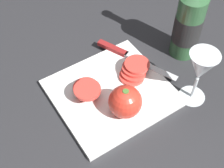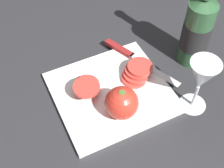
{
  "view_description": "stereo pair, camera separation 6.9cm",
  "coord_description": "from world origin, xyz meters",
  "px_view_note": "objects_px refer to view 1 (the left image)",
  "views": [
    {
      "loc": [
        -0.3,
        -0.48,
        0.73
      ],
      "look_at": [
        0.0,
        -0.02,
        0.05
      ],
      "focal_mm": 50.0,
      "sensor_mm": 36.0,
      "label": 1
    },
    {
      "loc": [
        -0.24,
        -0.51,
        0.73
      ],
      "look_at": [
        0.0,
        -0.02,
        0.05
      ],
      "focal_mm": 50.0,
      "sensor_mm": 36.0,
      "label": 2
    }
  ],
  "objects_px": {
    "whole_tomato": "(125,102)",
    "tomato_slice_stack_near": "(134,70)",
    "wine_glass": "(201,69)",
    "knife": "(121,52)",
    "tomato_slice_stack_far": "(87,89)",
    "wine_bottle": "(189,24)"
  },
  "relations": [
    {
      "from": "wine_bottle",
      "to": "wine_glass",
      "type": "distance_m",
      "value": 0.18
    },
    {
      "from": "tomato_slice_stack_near",
      "to": "wine_glass",
      "type": "bearing_deg",
      "value": -56.29
    },
    {
      "from": "knife",
      "to": "tomato_slice_stack_far",
      "type": "relative_size",
      "value": 2.42
    },
    {
      "from": "knife",
      "to": "tomato_slice_stack_far",
      "type": "bearing_deg",
      "value": -89.12
    },
    {
      "from": "whole_tomato",
      "to": "tomato_slice_stack_near",
      "type": "bearing_deg",
      "value": 43.53
    },
    {
      "from": "whole_tomato",
      "to": "knife",
      "type": "xyz_separation_m",
      "value": [
        0.11,
        0.19,
        -0.04
      ]
    },
    {
      "from": "wine_bottle",
      "to": "knife",
      "type": "xyz_separation_m",
      "value": [
        -0.18,
        0.09,
        -0.1
      ]
    },
    {
      "from": "whole_tomato",
      "to": "wine_glass",
      "type": "bearing_deg",
      "value": -15.47
    },
    {
      "from": "wine_bottle",
      "to": "tomato_slice_stack_far",
      "type": "relative_size",
      "value": 3.1
    },
    {
      "from": "wine_glass",
      "to": "tomato_slice_stack_near",
      "type": "distance_m",
      "value": 0.2
    },
    {
      "from": "wine_glass",
      "to": "whole_tomato",
      "type": "xyz_separation_m",
      "value": [
        -0.2,
        0.05,
        -0.06
      ]
    },
    {
      "from": "wine_glass",
      "to": "whole_tomato",
      "type": "bearing_deg",
      "value": 164.53
    },
    {
      "from": "tomato_slice_stack_far",
      "to": "whole_tomato",
      "type": "bearing_deg",
      "value": -62.74
    },
    {
      "from": "wine_glass",
      "to": "whole_tomato",
      "type": "distance_m",
      "value": 0.21
    },
    {
      "from": "tomato_slice_stack_near",
      "to": "tomato_slice_stack_far",
      "type": "bearing_deg",
      "value": 174.69
    },
    {
      "from": "whole_tomato",
      "to": "tomato_slice_stack_near",
      "type": "xyz_separation_m",
      "value": [
        0.1,
        0.09,
        -0.03
      ]
    },
    {
      "from": "knife",
      "to": "tomato_slice_stack_near",
      "type": "distance_m",
      "value": 0.1
    },
    {
      "from": "tomato_slice_stack_far",
      "to": "wine_glass",
      "type": "bearing_deg",
      "value": -32.72
    },
    {
      "from": "wine_bottle",
      "to": "wine_glass",
      "type": "bearing_deg",
      "value": -122.37
    },
    {
      "from": "wine_bottle",
      "to": "whole_tomato",
      "type": "distance_m",
      "value": 0.32
    },
    {
      "from": "knife",
      "to": "tomato_slice_stack_far",
      "type": "height_order",
      "value": "tomato_slice_stack_far"
    },
    {
      "from": "wine_glass",
      "to": "knife",
      "type": "relative_size",
      "value": 0.66
    }
  ]
}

